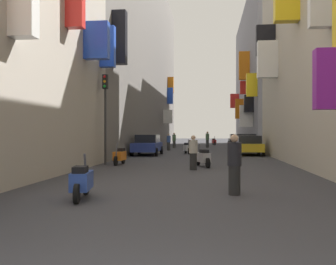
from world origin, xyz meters
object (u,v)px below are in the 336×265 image
(parked_car_yellow, at_px, (248,145))
(pedestrian_mid_street, at_px, (174,140))
(scooter_silver, at_px, (203,157))
(pedestrian_crossing, at_px, (169,142))
(scooter_white, at_px, (187,148))
(scooter_orange, at_px, (120,156))
(pedestrian_near_right, at_px, (193,153))
(parked_car_silver, at_px, (245,142))
(traffic_light_near_corner, at_px, (105,104))
(parked_car_black, at_px, (236,140))
(pedestrian_near_left, at_px, (234,165))
(scooter_green, at_px, (235,145))
(scooter_blue, at_px, (82,181))
(parked_car_blue, at_px, (147,144))
(pedestrian_far_away, at_px, (207,140))
(scooter_red, at_px, (214,141))

(parked_car_yellow, relative_size, pedestrian_mid_street, 2.57)
(scooter_silver, bearing_deg, pedestrian_crossing, 101.77)
(scooter_white, bearing_deg, scooter_orange, -105.81)
(scooter_orange, distance_m, pedestrian_near_right, 4.62)
(parked_car_silver, bearing_deg, traffic_light_near_corner, -120.71)
(scooter_silver, distance_m, pedestrian_mid_street, 22.31)
(parked_car_silver, xyz_separation_m, parked_car_black, (0.14, 13.58, -0.04))
(pedestrian_near_left, bearing_deg, scooter_green, 86.23)
(scooter_blue, bearing_deg, pedestrian_mid_street, 90.99)
(scooter_blue, xyz_separation_m, pedestrian_crossing, (-0.54, 26.00, 0.31))
(parked_car_blue, relative_size, pedestrian_near_right, 2.80)
(scooter_green, relative_size, pedestrian_mid_street, 1.14)
(scooter_green, height_order, pedestrian_crossing, pedestrian_crossing)
(parked_car_black, relative_size, scooter_silver, 2.22)
(pedestrian_crossing, relative_size, pedestrian_far_away, 0.88)
(scooter_silver, height_order, pedestrian_near_right, pedestrian_near_right)
(parked_car_blue, relative_size, scooter_white, 2.46)
(parked_car_silver, height_order, scooter_green, parked_car_silver)
(parked_car_black, height_order, parked_car_yellow, parked_car_black)
(parked_car_yellow, distance_m, pedestrian_crossing, 9.28)
(scooter_orange, height_order, pedestrian_mid_street, pedestrian_mid_street)
(parked_car_silver, relative_size, scooter_blue, 2.30)
(scooter_blue, bearing_deg, scooter_orange, 97.96)
(scooter_white, xyz_separation_m, scooter_silver, (1.39, -11.08, 0.00))
(traffic_light_near_corner, bearing_deg, parked_car_blue, 84.45)
(pedestrian_far_away, xyz_separation_m, traffic_light_near_corner, (-5.19, -22.30, 2.30))
(parked_car_black, bearing_deg, scooter_orange, -105.79)
(pedestrian_mid_street, height_order, pedestrian_far_away, pedestrian_far_away)
(parked_car_yellow, height_order, pedestrian_crossing, pedestrian_crossing)
(parked_car_black, bearing_deg, parked_car_yellow, -91.08)
(parked_car_blue, distance_m, scooter_blue, 18.88)
(scooter_silver, xyz_separation_m, pedestrian_near_left, (1.01, -8.45, 0.35))
(scooter_red, height_order, pedestrian_crossing, pedestrian_crossing)
(pedestrian_crossing, xyz_separation_m, traffic_light_near_corner, (-1.65, -15.80, 2.41))
(scooter_green, relative_size, pedestrian_near_right, 1.19)
(scooter_blue, bearing_deg, parked_car_black, 80.40)
(parked_car_silver, bearing_deg, pedestrian_crossing, 167.70)
(pedestrian_near_left, xyz_separation_m, pedestrian_mid_street, (-4.44, 30.49, -0.01))
(pedestrian_mid_street, bearing_deg, scooter_silver, -81.14)
(scooter_blue, bearing_deg, scooter_white, 85.83)
(scooter_orange, relative_size, pedestrian_crossing, 1.17)
(pedestrian_near_left, bearing_deg, scooter_silver, 96.80)
(scooter_orange, bearing_deg, scooter_white, 74.19)
(parked_car_silver, bearing_deg, parked_car_yellow, -92.40)
(parked_car_black, xyz_separation_m, scooter_white, (-4.94, -17.50, -0.30))
(parked_car_silver, distance_m, traffic_light_near_corner, 16.81)
(scooter_green, bearing_deg, scooter_red, 98.73)
(scooter_white, bearing_deg, scooter_blue, -94.17)
(scooter_blue, bearing_deg, pedestrian_near_left, 15.17)
(parked_car_black, xyz_separation_m, scooter_blue, (-6.44, -38.09, -0.30))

